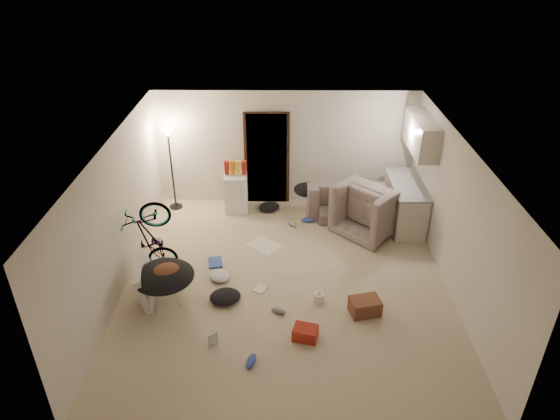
{
  "coord_description": "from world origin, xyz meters",
  "views": [
    {
      "loc": [
        -0.05,
        -6.9,
        5.33
      ],
      "look_at": [
        -0.1,
        0.6,
        1.09
      ],
      "focal_mm": 32.0,
      "sensor_mm": 36.0,
      "label": 1
    }
  ],
  "objects_px": {
    "sofa": "(351,201)",
    "bicycle": "(154,254)",
    "floor_lamp": "(170,152)",
    "tv_box": "(145,280)",
    "armchair": "(374,211)",
    "saucer_chair": "(164,281)",
    "mini_fridge": "(236,193)",
    "drink_case_b": "(305,333)",
    "drink_case_a": "(365,306)",
    "juicer": "(319,297)",
    "kitchen_counter": "(405,204)"
  },
  "relations": [
    {
      "from": "mini_fridge",
      "to": "drink_case_a",
      "type": "height_order",
      "value": "mini_fridge"
    },
    {
      "from": "floor_lamp",
      "to": "drink_case_a",
      "type": "height_order",
      "value": "floor_lamp"
    },
    {
      "from": "kitchen_counter",
      "to": "drink_case_b",
      "type": "relative_size",
      "value": 4.24
    },
    {
      "from": "mini_fridge",
      "to": "saucer_chair",
      "type": "distance_m",
      "value": 3.2
    },
    {
      "from": "drink_case_a",
      "to": "armchair",
      "type": "bearing_deg",
      "value": 65.29
    },
    {
      "from": "bicycle",
      "to": "tv_box",
      "type": "distance_m",
      "value": 0.64
    },
    {
      "from": "drink_case_a",
      "to": "drink_case_b",
      "type": "distance_m",
      "value": 1.12
    },
    {
      "from": "floor_lamp",
      "to": "drink_case_b",
      "type": "relative_size",
      "value": 5.12
    },
    {
      "from": "drink_case_b",
      "to": "drink_case_a",
      "type": "bearing_deg",
      "value": 46.08
    },
    {
      "from": "floor_lamp",
      "to": "bicycle",
      "type": "bearing_deg",
      "value": -87.62
    },
    {
      "from": "tv_box",
      "to": "bicycle",
      "type": "bearing_deg",
      "value": 81.06
    },
    {
      "from": "tv_box",
      "to": "drink_case_a",
      "type": "distance_m",
      "value": 3.58
    },
    {
      "from": "bicycle",
      "to": "saucer_chair",
      "type": "height_order",
      "value": "bicycle"
    },
    {
      "from": "mini_fridge",
      "to": "saucer_chair",
      "type": "bearing_deg",
      "value": -109.55
    },
    {
      "from": "sofa",
      "to": "drink_case_a",
      "type": "height_order",
      "value": "sofa"
    },
    {
      "from": "kitchen_counter",
      "to": "tv_box",
      "type": "height_order",
      "value": "kitchen_counter"
    },
    {
      "from": "saucer_chair",
      "to": "floor_lamp",
      "type": "bearing_deg",
      "value": 98.09
    },
    {
      "from": "drink_case_b",
      "to": "floor_lamp",
      "type": "bearing_deg",
      "value": 139.1
    },
    {
      "from": "armchair",
      "to": "tv_box",
      "type": "height_order",
      "value": "armchair"
    },
    {
      "from": "floor_lamp",
      "to": "tv_box",
      "type": "xyz_separation_m",
      "value": [
        0.1,
        -3.04,
        -0.99
      ]
    },
    {
      "from": "floor_lamp",
      "to": "armchair",
      "type": "height_order",
      "value": "floor_lamp"
    },
    {
      "from": "bicycle",
      "to": "mini_fridge",
      "type": "bearing_deg",
      "value": -34.41
    },
    {
      "from": "floor_lamp",
      "to": "juicer",
      "type": "distance_m",
      "value": 4.49
    },
    {
      "from": "mini_fridge",
      "to": "tv_box",
      "type": "bearing_deg",
      "value": -116.27
    },
    {
      "from": "mini_fridge",
      "to": "drink_case_b",
      "type": "height_order",
      "value": "mini_fridge"
    },
    {
      "from": "bicycle",
      "to": "drink_case_a",
      "type": "xyz_separation_m",
      "value": [
        3.55,
        -1.03,
        -0.27
      ]
    },
    {
      "from": "bicycle",
      "to": "mini_fridge",
      "type": "xyz_separation_m",
      "value": [
        1.25,
        2.3,
        0.01
      ]
    },
    {
      "from": "drink_case_a",
      "to": "drink_case_b",
      "type": "bearing_deg",
      "value": -162.29
    },
    {
      "from": "sofa",
      "to": "bicycle",
      "type": "distance_m",
      "value": 4.31
    },
    {
      "from": "saucer_chair",
      "to": "drink_case_a",
      "type": "bearing_deg",
      "value": -4.82
    },
    {
      "from": "armchair",
      "to": "saucer_chair",
      "type": "distance_m",
      "value": 4.41
    },
    {
      "from": "drink_case_a",
      "to": "saucer_chair",
      "type": "bearing_deg",
      "value": 162.09
    },
    {
      "from": "saucer_chair",
      "to": "tv_box",
      "type": "height_order",
      "value": "saucer_chair"
    },
    {
      "from": "floor_lamp",
      "to": "tv_box",
      "type": "distance_m",
      "value": 3.19
    },
    {
      "from": "drink_case_a",
      "to": "drink_case_b",
      "type": "xyz_separation_m",
      "value": [
        -0.96,
        -0.57,
        -0.03
      ]
    },
    {
      "from": "bicycle",
      "to": "saucer_chair",
      "type": "relative_size",
      "value": 1.56
    },
    {
      "from": "floor_lamp",
      "to": "armchair",
      "type": "bearing_deg",
      "value": -11.25
    },
    {
      "from": "sofa",
      "to": "armchair",
      "type": "bearing_deg",
      "value": 118.32
    },
    {
      "from": "sofa",
      "to": "saucer_chair",
      "type": "bearing_deg",
      "value": 38.59
    },
    {
      "from": "mini_fridge",
      "to": "drink_case_b",
      "type": "distance_m",
      "value": 4.15
    },
    {
      "from": "bicycle",
      "to": "tv_box",
      "type": "xyz_separation_m",
      "value": [
        0.0,
        -0.63,
        -0.08
      ]
    },
    {
      "from": "bicycle",
      "to": "drink_case_b",
      "type": "distance_m",
      "value": 3.06
    },
    {
      "from": "floor_lamp",
      "to": "bicycle",
      "type": "distance_m",
      "value": 2.57
    },
    {
      "from": "sofa",
      "to": "bicycle",
      "type": "relative_size",
      "value": 1.26
    },
    {
      "from": "armchair",
      "to": "mini_fridge",
      "type": "distance_m",
      "value": 2.93
    },
    {
      "from": "floor_lamp",
      "to": "sofa",
      "type": "bearing_deg",
      "value": -3.01
    },
    {
      "from": "bicycle",
      "to": "juicer",
      "type": "xyz_separation_m",
      "value": [
        2.84,
        -0.77,
        -0.3
      ]
    },
    {
      "from": "sofa",
      "to": "bicycle",
      "type": "xyz_separation_m",
      "value": [
        -3.7,
        -2.2,
        0.12
      ]
    },
    {
      "from": "saucer_chair",
      "to": "juicer",
      "type": "distance_m",
      "value": 2.51
    },
    {
      "from": "saucer_chair",
      "to": "tv_box",
      "type": "relative_size",
      "value": 1.0
    }
  ]
}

